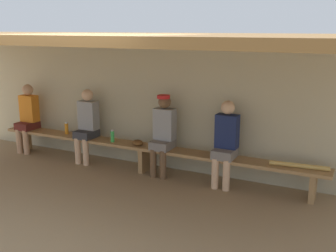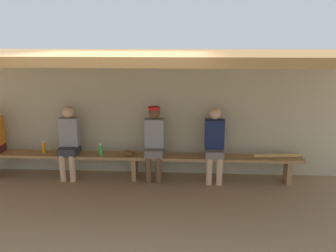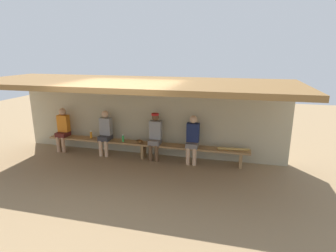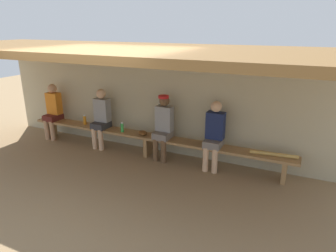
# 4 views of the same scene
# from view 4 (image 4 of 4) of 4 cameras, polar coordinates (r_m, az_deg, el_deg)

# --- Properties ---
(ground_plane) EXTENTS (24.00, 24.00, 0.00)m
(ground_plane) POSITION_cam_4_polar(r_m,az_deg,el_deg) (5.42, -11.75, -11.42)
(ground_plane) COLOR #937754
(back_wall) EXTENTS (8.00, 0.20, 2.20)m
(back_wall) POSITION_cam_4_polar(r_m,az_deg,el_deg) (6.60, -2.06, 4.70)
(back_wall) COLOR #B7AD8C
(back_wall) RESTS_ON ground
(dugout_roof) EXTENTS (8.00, 2.80, 0.12)m
(dugout_roof) POSITION_cam_4_polar(r_m,az_deg,el_deg) (5.31, -8.78, 13.85)
(dugout_roof) COLOR brown
(dugout_roof) RESTS_ON back_wall
(bench) EXTENTS (6.00, 0.36, 0.46)m
(bench) POSITION_cam_4_polar(r_m,az_deg,el_deg) (6.44, -3.81, -2.35)
(bench) COLOR #9E7547
(bench) RESTS_ON ground
(player_in_red) EXTENTS (0.34, 0.42, 1.34)m
(player_in_red) POSITION_cam_4_polar(r_m,az_deg,el_deg) (6.95, -12.47, 1.82)
(player_in_red) COLOR #333338
(player_in_red) RESTS_ON ground
(player_shirtless_tan) EXTENTS (0.34, 0.42, 1.34)m
(player_shirtless_tan) POSITION_cam_4_polar(r_m,az_deg,el_deg) (7.89, -20.84, 2.99)
(player_shirtless_tan) COLOR #591E19
(player_shirtless_tan) RESTS_ON ground
(player_in_blue) EXTENTS (0.34, 0.42, 1.34)m
(player_in_blue) POSITION_cam_4_polar(r_m,az_deg,el_deg) (5.80, 8.68, -1.28)
(player_in_blue) COLOR slate
(player_in_blue) RESTS_ON ground
(player_near_post) EXTENTS (0.34, 0.42, 1.34)m
(player_near_post) POSITION_cam_4_polar(r_m,az_deg,el_deg) (6.16, -0.89, 0.28)
(player_near_post) COLOR slate
(player_near_post) RESTS_ON ground
(water_bottle_blue) EXTENTS (0.07, 0.07, 0.22)m
(water_bottle_blue) POSITION_cam_4_polar(r_m,az_deg,el_deg) (6.64, -8.61, -0.27)
(water_bottle_blue) COLOR green
(water_bottle_blue) RESTS_ON bench
(water_bottle_green) EXTENTS (0.07, 0.07, 0.23)m
(water_bottle_green) POSITION_cam_4_polar(r_m,az_deg,el_deg) (7.32, -15.38, 1.09)
(water_bottle_green) COLOR orange
(water_bottle_green) RESTS_ON bench
(baseball_glove_worn) EXTENTS (0.29, 0.28, 0.09)m
(baseball_glove_worn) POSITION_cam_4_polar(r_m,az_deg,el_deg) (6.42, -4.78, -1.32)
(baseball_glove_worn) COLOR brown
(baseball_glove_worn) RESTS_ON bench
(baseball_bat) EXTENTS (0.83, 0.15, 0.07)m
(baseball_bat) POSITION_cam_4_polar(r_m,az_deg,el_deg) (5.70, 19.26, -5.05)
(baseball_bat) COLOR tan
(baseball_bat) RESTS_ON bench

